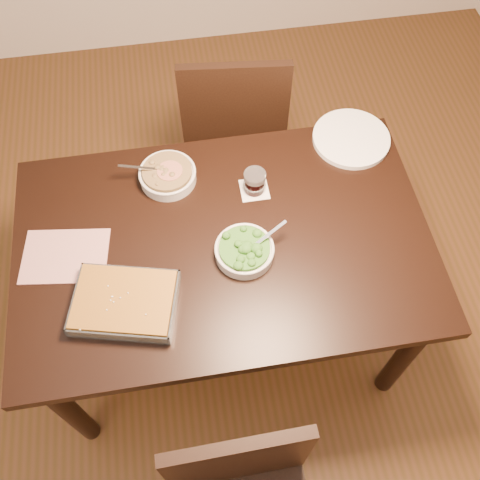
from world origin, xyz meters
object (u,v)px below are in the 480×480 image
at_px(wine_tumbler, 255,181).
at_px(broccoli_bowl, 244,250).
at_px(stew_bowl, 168,175).
at_px(chair_far, 234,121).
at_px(dinner_plate, 351,138).
at_px(table, 224,254).
at_px(baking_dish, 125,302).

bearing_deg(wine_tumbler, broccoli_bowl, -106.99).
height_order(stew_bowl, wine_tumbler, wine_tumbler).
xyz_separation_m(wine_tumbler, chair_far, (0.01, 0.55, -0.27)).
xyz_separation_m(wine_tumbler, dinner_plate, (0.40, 0.17, -0.04)).
xyz_separation_m(table, dinner_plate, (0.54, 0.36, 0.11)).
bearing_deg(wine_tumbler, chair_far, 88.99).
relative_size(baking_dish, dinner_plate, 1.25).
height_order(table, dinner_plate, dinner_plate).
bearing_deg(broccoli_bowl, table, 132.28).
height_order(broccoli_bowl, chair_far, chair_far).
bearing_deg(chair_far, dinner_plate, 141.53).
distance_m(baking_dish, chair_far, 1.08).
xyz_separation_m(stew_bowl, broccoli_bowl, (0.22, -0.35, -0.00)).
xyz_separation_m(table, broccoli_bowl, (0.06, -0.07, 0.12)).
bearing_deg(dinner_plate, stew_bowl, -173.78).
relative_size(dinner_plate, chair_far, 0.31).
height_order(broccoli_bowl, baking_dish, broccoli_bowl).
relative_size(stew_bowl, chair_far, 0.24).
relative_size(table, dinner_plate, 4.82).
bearing_deg(wine_tumbler, dinner_plate, 23.04).
distance_m(stew_bowl, wine_tumbler, 0.31).
xyz_separation_m(stew_bowl, wine_tumbler, (0.30, -0.09, 0.02)).
xyz_separation_m(table, baking_dish, (-0.33, -0.19, 0.12)).
relative_size(table, chair_far, 1.50).
bearing_deg(baking_dish, dinner_plate, 46.08).
bearing_deg(chair_far, broccoli_bowl, 89.78).
relative_size(stew_bowl, dinner_plate, 0.78).
bearing_deg(chair_far, table, 84.64).
height_order(table, chair_far, chair_far).
height_order(stew_bowl, chair_far, chair_far).
distance_m(table, wine_tumbler, 0.28).
distance_m(table, stew_bowl, 0.35).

